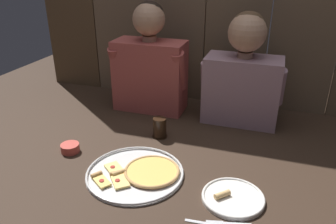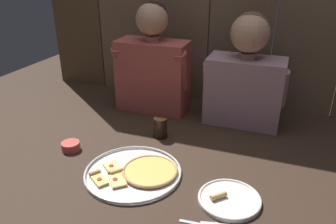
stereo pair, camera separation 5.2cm
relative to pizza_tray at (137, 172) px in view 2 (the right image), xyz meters
name	(u,v)px [view 2 (the right image)]	position (x,y,z in m)	size (l,w,h in m)	color
ground_plane	(165,157)	(0.07, 0.16, -0.01)	(3.20, 3.20, 0.00)	#332319
pizza_tray	(137,172)	(0.00, 0.00, 0.00)	(0.41, 0.41, 0.03)	silver
dinner_plate	(229,199)	(0.40, -0.04, 0.00)	(0.24, 0.24, 0.03)	white
drinking_glass	(160,128)	(-0.03, 0.34, 0.04)	(0.08, 0.08, 0.10)	black
dipping_bowl	(71,146)	(-0.38, 0.07, 0.01)	(0.09, 0.09, 0.04)	#CC4C42
table_fork	(200,224)	(0.33, -0.19, -0.01)	(0.13, 0.03, 0.01)	silver
diner_left	(153,63)	(-0.20, 0.66, 0.27)	(0.44, 0.21, 0.62)	#AD4C47
diner_right	(246,74)	(0.33, 0.66, 0.26)	(0.43, 0.21, 0.59)	gray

